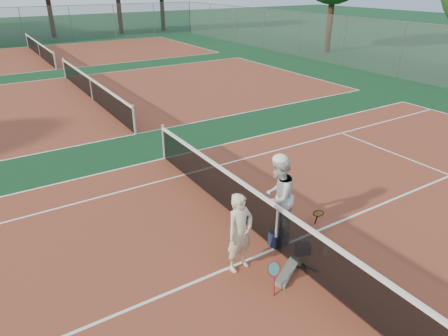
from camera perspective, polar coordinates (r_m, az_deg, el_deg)
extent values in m
plane|color=#0E331A|center=(8.55, 7.39, -11.34)|extent=(130.00, 130.00, 0.00)
cube|color=brown|center=(8.54, 7.39, -11.32)|extent=(23.77, 10.97, 0.01)
cube|color=brown|center=(19.87, -18.22, 9.30)|extent=(23.77, 10.97, 0.01)
cube|color=brown|center=(32.88, -24.75, 14.26)|extent=(23.77, 10.97, 0.01)
imported|color=beige|center=(7.53, 2.28, -9.23)|extent=(0.64, 0.47, 1.61)
imported|color=silver|center=(8.52, 7.69, -4.12)|extent=(1.11, 1.02, 1.83)
cube|color=black|center=(8.59, 7.79, -9.93)|extent=(0.38, 0.26, 0.29)
cube|color=black|center=(8.44, 11.21, -11.23)|extent=(0.33, 0.29, 0.23)
cube|color=#5E5B55|center=(7.93, 9.12, -14.40)|extent=(0.87, 0.62, 0.09)
cylinder|color=silver|center=(8.45, 14.33, -11.25)|extent=(0.09, 0.09, 0.30)
cylinder|color=#382314|center=(43.63, -23.74, 20.49)|extent=(0.44, 0.44, 5.73)
cylinder|color=#382314|center=(44.45, -14.81, 21.55)|extent=(0.44, 0.44, 5.44)
cylinder|color=#382314|center=(46.13, -8.86, 22.13)|extent=(0.44, 0.44, 5.40)
cylinder|color=#382314|center=(32.87, 14.96, 20.26)|extent=(0.44, 0.44, 5.21)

